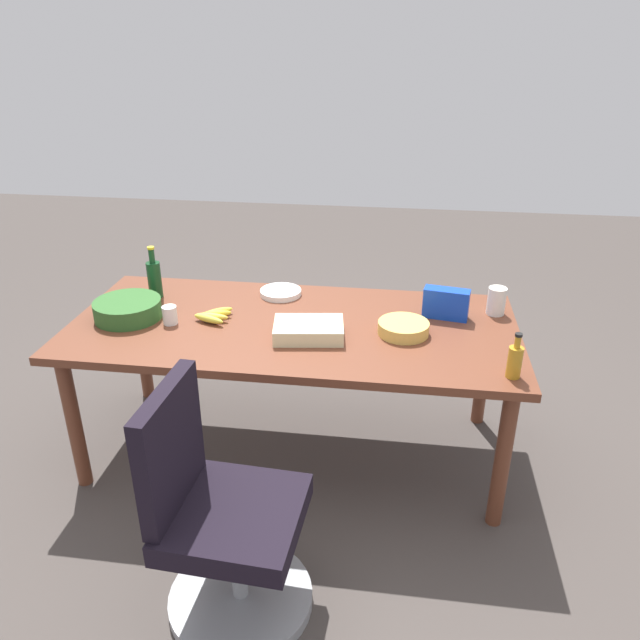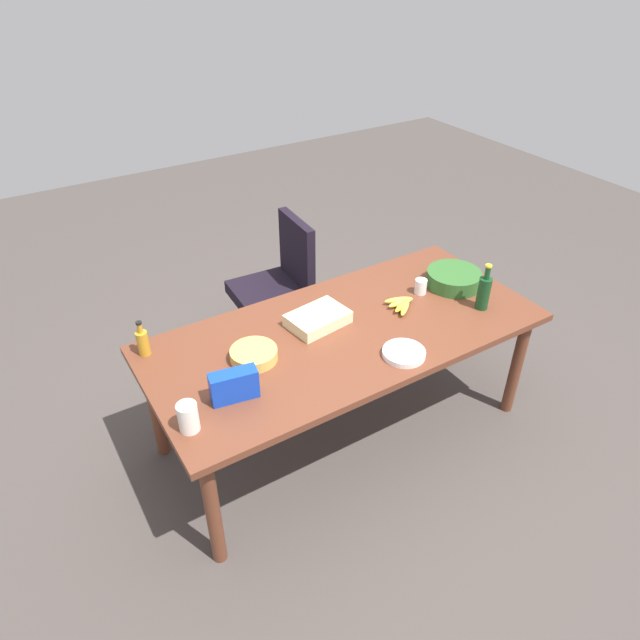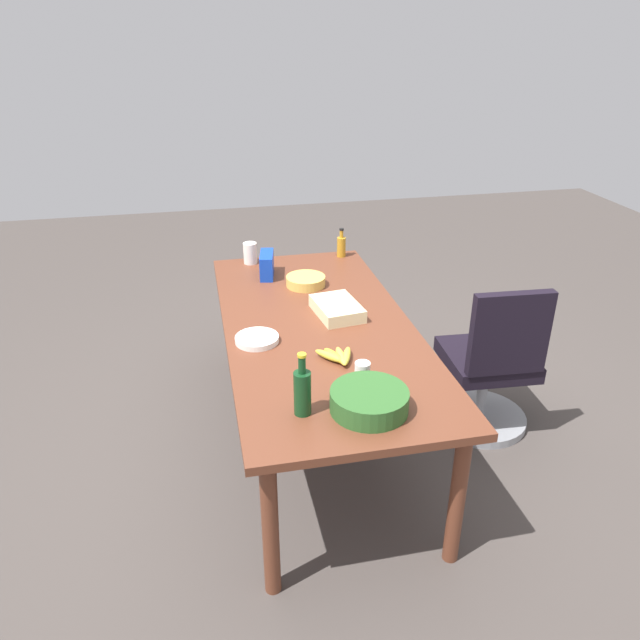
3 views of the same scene
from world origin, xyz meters
TOP-DOWN VIEW (x-y plane):
  - ground_plane at (0.00, 0.00)m, footprint 10.00×10.00m
  - conference_table at (0.00, 0.00)m, footprint 2.16×0.99m
  - office_chair at (-0.10, -0.99)m, footprint 0.56×0.56m
  - sheet_cake at (0.10, -0.13)m, footprint 0.35×0.26m
  - paper_cup at (-0.59, -0.08)m, footprint 0.07×0.07m
  - mayo_jar at (0.98, 0.25)m, footprint 0.10×0.10m
  - dressing_bottle at (0.98, -0.37)m, footprint 0.08×0.08m
  - chip_bag_blue at (0.73, 0.18)m, footprint 0.23×0.12m
  - paper_plate_stack at (-0.13, 0.34)m, footprint 0.23×0.23m
  - wine_bottle at (-0.78, 0.23)m, footprint 0.08×0.08m
  - banana_bunch at (-0.40, -0.01)m, footprint 0.18×0.19m
  - chip_bowl at (0.53, -0.03)m, footprint 0.25×0.25m
  - salad_bowl at (-0.82, -0.04)m, footprint 0.35×0.35m

SIDE VIEW (x-z plane):
  - ground_plane at x=0.00m, z-range 0.00..0.00m
  - office_chair at x=-0.10m, z-range -0.11..0.85m
  - conference_table at x=0.00m, z-range 0.30..1.05m
  - paper_plate_stack at x=-0.13m, z-range 0.75..0.78m
  - banana_bunch at x=-0.40m, z-range 0.75..0.79m
  - chip_bowl at x=0.53m, z-range 0.75..0.81m
  - sheet_cake at x=0.10m, z-range 0.75..0.82m
  - paper_cup at x=-0.59m, z-range 0.75..0.84m
  - salad_bowl at x=-0.82m, z-range 0.75..0.84m
  - mayo_jar at x=0.98m, z-range 0.75..0.89m
  - chip_bag_blue at x=0.73m, z-range 0.75..0.90m
  - dressing_bottle at x=0.98m, z-range 0.72..0.92m
  - wine_bottle at x=-0.78m, z-range 0.71..0.99m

